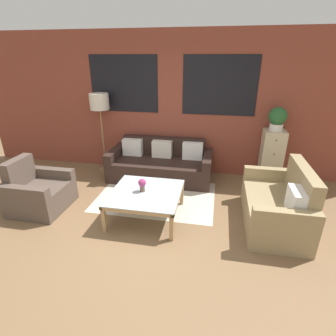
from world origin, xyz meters
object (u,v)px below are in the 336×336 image
couch_dark (161,165)px  armchair_corner (39,193)px  settee_vintage (278,206)px  flower_vase (142,184)px  drawer_cabinet (271,157)px  floor_lamp (100,105)px  potted_plant (277,118)px  coffee_table (146,195)px

couch_dark → armchair_corner: bearing=-138.0°
settee_vintage → flower_vase: settee_vintage is taller
drawer_cabinet → armchair_corner: bearing=-155.7°
couch_dark → settee_vintage: size_ratio=1.40×
armchair_corner → floor_lamp: bearing=76.7°
drawer_cabinet → potted_plant: bearing=90.0°
armchair_corner → potted_plant: bearing=24.3°
coffee_table → drawer_cabinet: (2.04, 1.66, 0.15)m
settee_vintage → coffee_table: settee_vintage is taller
potted_plant → flower_vase: 2.77m
couch_dark → flower_vase: bearing=-88.6°
floor_lamp → couch_dark: bearing=-8.1°
coffee_table → potted_plant: bearing=39.1°
couch_dark → armchair_corner: 2.27m
drawer_cabinet → potted_plant: size_ratio=2.47×
potted_plant → armchair_corner: bearing=-155.7°
flower_vase → potted_plant: bearing=38.1°
coffee_table → settee_vintage: bearing=5.2°
coffee_table → flower_vase: flower_vase is taller
drawer_cabinet → potted_plant: 0.76m
coffee_table → floor_lamp: floor_lamp is taller
settee_vintage → drawer_cabinet: 1.50m
floor_lamp → drawer_cabinet: 3.54m
settee_vintage → floor_lamp: size_ratio=0.88×
couch_dark → flower_vase: 1.46m
settee_vintage → armchair_corner: size_ratio=1.70×
coffee_table → potted_plant: 2.78m
couch_dark → armchair_corner: armchair_corner is taller
settee_vintage → drawer_cabinet: (0.11, 1.48, 0.22)m
coffee_table → potted_plant: size_ratio=2.44×
armchair_corner → drawer_cabinet: bearing=24.3°
couch_dark → potted_plant: 2.37m
couch_dark → floor_lamp: floor_lamp is taller
potted_plant → flower_vase: potted_plant is taller
couch_dark → settee_vintage: bearing=-32.2°
coffee_table → floor_lamp: size_ratio=0.63×
settee_vintage → potted_plant: size_ratio=3.40×
settee_vintage → armchair_corner: bearing=-176.2°
floor_lamp → settee_vintage: bearing=-23.7°
settee_vintage → armchair_corner: (-3.72, -0.25, -0.03)m
drawer_cabinet → flower_vase: bearing=-141.9°
coffee_table → floor_lamp: 2.38m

